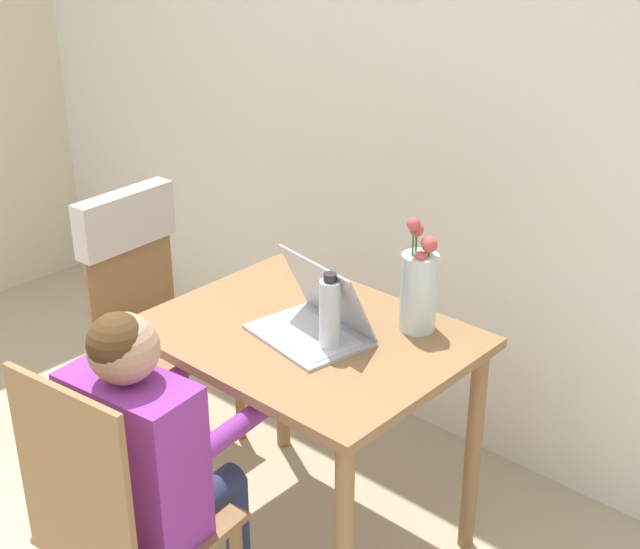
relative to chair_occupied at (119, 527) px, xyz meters
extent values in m
cube|color=white|center=(-0.19, 1.51, 0.78)|extent=(6.40, 0.05, 2.50)
cube|color=olive|center=(0.00, 0.70, 0.26)|extent=(0.91, 0.71, 0.03)
cylinder|color=olive|center=(-0.40, 0.39, -0.11)|extent=(0.05, 0.05, 0.72)
cylinder|color=olive|center=(-0.40, 1.00, -0.11)|extent=(0.05, 0.05, 0.72)
cylinder|color=olive|center=(0.41, 1.00, -0.11)|extent=(0.05, 0.05, 0.72)
cube|color=olive|center=(-0.01, 0.08, -0.06)|extent=(0.44, 0.44, 0.02)
cube|color=olive|center=(0.01, -0.11, 0.21)|extent=(0.38, 0.06, 0.52)
cylinder|color=olive|center=(-0.20, 0.22, -0.27)|extent=(0.04, 0.04, 0.40)
cube|color=olive|center=(-0.71, 0.75, -0.06)|extent=(0.42, 0.42, 0.02)
cube|color=olive|center=(-0.90, 0.74, 0.21)|extent=(0.04, 0.38, 0.52)
cylinder|color=olive|center=(-0.54, 0.59, -0.27)|extent=(0.04, 0.04, 0.40)
cylinder|color=olive|center=(-0.55, 0.92, -0.27)|extent=(0.04, 0.04, 0.40)
cylinder|color=olive|center=(-0.88, 0.57, -0.27)|extent=(0.04, 0.04, 0.40)
cylinder|color=olive|center=(-0.89, 0.91, -0.27)|extent=(0.04, 0.04, 0.40)
cube|color=beige|center=(-0.90, 0.74, 0.38)|extent=(0.10, 0.40, 0.20)
cube|color=purple|center=(-0.01, 0.08, 0.17)|extent=(0.37, 0.22, 0.44)
sphere|color=tan|center=(-0.01, 0.08, 0.48)|extent=(0.17, 0.17, 0.17)
sphere|color=#4C3319|center=(-0.01, 0.06, 0.50)|extent=(0.15, 0.15, 0.15)
cylinder|color=navy|center=(0.05, 0.22, -0.03)|extent=(0.12, 0.29, 0.09)
cylinder|color=navy|center=(-0.10, 0.21, -0.03)|extent=(0.12, 0.29, 0.09)
cylinder|color=navy|center=(0.04, 0.36, -0.26)|extent=(0.08, 0.08, 0.42)
cylinder|color=navy|center=(-0.12, 0.34, -0.26)|extent=(0.08, 0.08, 0.42)
cylinder|color=purple|center=(0.11, 0.30, 0.19)|extent=(0.08, 0.24, 0.06)
cylinder|color=purple|center=(-0.18, 0.27, 0.19)|extent=(0.08, 0.24, 0.06)
cube|color=#B2B2B7|center=(0.03, 0.68, 0.28)|extent=(0.36, 0.30, 0.01)
cube|color=silver|center=(0.03, 0.68, 0.29)|extent=(0.31, 0.22, 0.00)
cube|color=#B2B2B7|center=(0.04, 0.74, 0.40)|extent=(0.34, 0.17, 0.22)
cube|color=black|center=(0.04, 0.75, 0.40)|extent=(0.31, 0.15, 0.20)
cylinder|color=silver|center=(0.23, 0.93, 0.40)|extent=(0.11, 0.11, 0.23)
cylinder|color=#3D7A38|center=(0.25, 0.93, 0.44)|extent=(0.01, 0.01, 0.22)
sphere|color=#CC4C4C|center=(0.25, 0.93, 0.55)|extent=(0.05, 0.05, 0.05)
cylinder|color=#3D7A38|center=(0.23, 0.95, 0.43)|extent=(0.01, 0.01, 0.22)
sphere|color=#CC4C4C|center=(0.23, 0.95, 0.54)|extent=(0.03, 0.03, 0.03)
cylinder|color=#3D7A38|center=(0.21, 0.93, 0.45)|extent=(0.01, 0.01, 0.26)
sphere|color=#CC4C4C|center=(0.21, 0.93, 0.58)|extent=(0.04, 0.04, 0.04)
cylinder|color=#3D7A38|center=(0.22, 0.91, 0.47)|extent=(0.01, 0.01, 0.28)
sphere|color=#CC4C4C|center=(0.22, 0.91, 0.61)|extent=(0.04, 0.04, 0.04)
cylinder|color=#3D7A38|center=(0.24, 0.91, 0.42)|extent=(0.01, 0.01, 0.19)
sphere|color=#CC4C4C|center=(0.24, 0.91, 0.52)|extent=(0.03, 0.03, 0.03)
cylinder|color=silver|center=(0.12, 0.66, 0.38)|extent=(0.06, 0.06, 0.21)
cylinder|color=#262628|center=(0.12, 0.66, 0.50)|extent=(0.04, 0.04, 0.02)
camera|label=1|loc=(1.56, -0.97, 1.52)|focal=50.00mm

